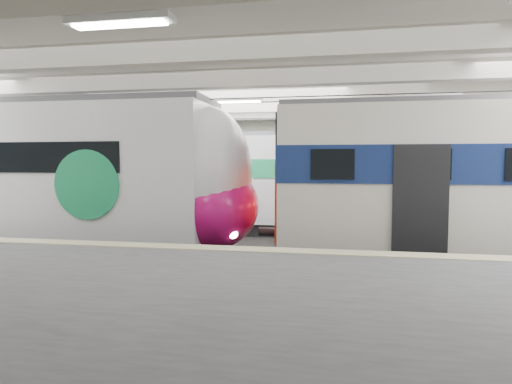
# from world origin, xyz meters

# --- Properties ---
(station_hall) EXTENTS (36.00, 24.00, 5.75)m
(station_hall) POSITION_xyz_m (0.00, -1.74, 3.24)
(station_hall) COLOR black
(station_hall) RESTS_ON ground
(modern_emu) EXTENTS (14.84, 3.06, 4.74)m
(modern_emu) POSITION_xyz_m (-5.81, -0.00, 2.33)
(modern_emu) COLOR white
(modern_emu) RESTS_ON ground
(far_train) EXTENTS (12.70, 2.61, 4.10)m
(far_train) POSITION_xyz_m (-3.26, 5.50, 2.12)
(far_train) COLOR white
(far_train) RESTS_ON ground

